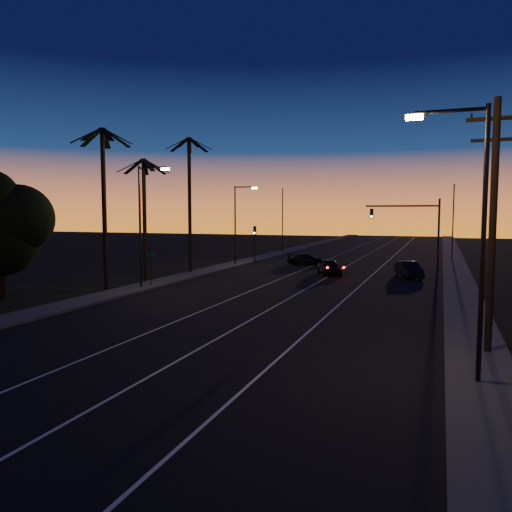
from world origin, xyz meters
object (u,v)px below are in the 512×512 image
at_px(lead_car, 329,267).
at_px(right_car, 409,270).
at_px(signal_mast, 413,221).
at_px(cross_car, 307,259).
at_px(utility_pole, 493,221).

bearing_deg(lead_car, right_car, 4.44).
bearing_deg(signal_mast, lead_car, -134.65).
distance_m(signal_mast, right_car, 7.56).
height_order(lead_car, right_car, lead_car).
height_order(right_car, cross_car, right_car).
distance_m(utility_pole, right_car, 24.47).
bearing_deg(utility_pole, signal_mast, 98.47).
bearing_deg(cross_car, signal_mast, -4.42).
bearing_deg(utility_pole, lead_car, 116.05).
relative_size(signal_mast, cross_car, 1.64).
bearing_deg(right_car, signal_mast, 90.47).
height_order(utility_pole, signal_mast, utility_pole).
distance_m(lead_car, cross_car, 8.78).
xyz_separation_m(utility_pole, cross_car, (-15.41, 30.84, -4.69)).
distance_m(right_car, cross_car, 13.16).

